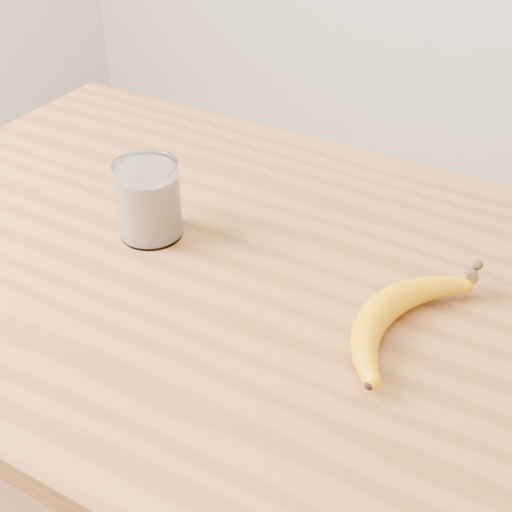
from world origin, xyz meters
The scene contains 3 objects.
table centered at (0.00, 0.00, 0.77)m, with size 1.20×0.80×0.90m.
smoothie_glass centered at (-0.14, 0.00, 0.96)m, with size 0.09×0.09×0.11m.
banana centered at (0.22, -0.02, 0.92)m, with size 0.12×0.33×0.04m, color #D58F00, non-canonical shape.
Camera 1 is at (0.43, -0.67, 1.48)m, focal length 50.00 mm.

